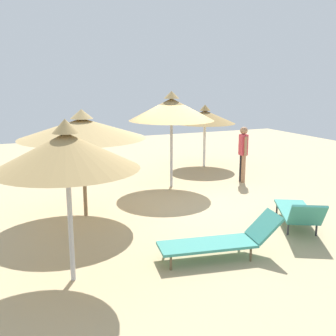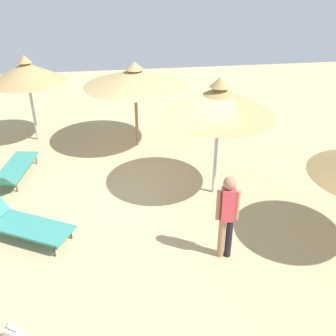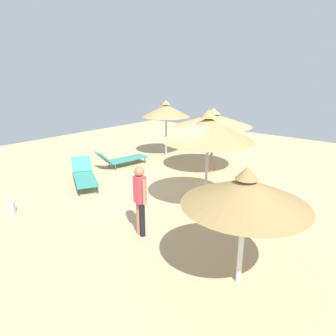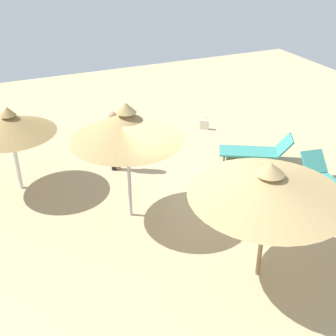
# 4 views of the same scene
# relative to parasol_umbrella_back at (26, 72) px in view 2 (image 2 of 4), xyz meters

# --- Properties ---
(ground) EXTENTS (24.00, 24.00, 0.10)m
(ground) POSITION_rel_parasol_umbrella_back_xyz_m (-3.78, -3.73, -2.21)
(ground) COLOR tan
(parasol_umbrella_back) EXTENTS (2.27, 2.27, 2.66)m
(parasol_umbrella_back) POSITION_rel_parasol_umbrella_back_xyz_m (0.00, 0.00, 0.00)
(parasol_umbrella_back) COLOR #B2B2B7
(parasol_umbrella_back) RESTS_ON ground
(parasol_umbrella_edge) EXTENTS (2.55, 2.55, 2.90)m
(parasol_umbrella_edge) POSITION_rel_parasol_umbrella_back_xyz_m (-3.90, -4.77, 0.20)
(parasol_umbrella_edge) COLOR #B2B2B7
(parasol_umbrella_edge) RESTS_ON ground
(parasol_umbrella_front) EXTENTS (2.95, 2.95, 2.57)m
(parasol_umbrella_front) POSITION_rel_parasol_umbrella_back_xyz_m (-0.89, -3.12, -0.04)
(parasol_umbrella_front) COLOR olive
(parasol_umbrella_front) RESTS_ON ground
(lounge_chair_near_left) EXTENTS (1.62, 2.16, 0.83)m
(lounge_chair_near_left) POSITION_rel_parasol_umbrella_back_xyz_m (-5.03, -0.40, -1.80)
(lounge_chair_near_left) COLOR teal
(lounge_chair_near_left) RESTS_ON ground
(lounge_chair_near_right) EXTENTS (2.34, 1.02, 0.79)m
(lounge_chair_near_right) POSITION_rel_parasol_umbrella_back_xyz_m (-2.69, 0.25, -1.81)
(lounge_chair_near_right) COLOR teal
(lounge_chair_near_right) RESTS_ON ground
(person_standing_far_left) EXTENTS (0.25, 0.43, 1.78)m
(person_standing_far_left) POSITION_rel_parasol_umbrella_back_xyz_m (-6.22, -4.39, -1.15)
(person_standing_far_left) COLOR black
(person_standing_far_left) RESTS_ON ground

